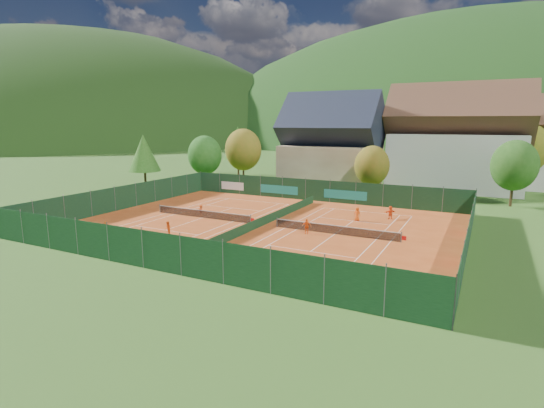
{
  "coord_description": "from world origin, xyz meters",
  "views": [
    {
      "loc": [
        20.93,
        -38.98,
        10.96
      ],
      "look_at": [
        0.0,
        2.0,
        2.0
      ],
      "focal_mm": 28.0,
      "sensor_mm": 36.0,
      "label": 1
    }
  ],
  "objects_px": {
    "player_left_near": "(106,228)",
    "player_right_far_a": "(357,214)",
    "chalet": "(331,148)",
    "player_right_near": "(307,226)",
    "ball_hopper": "(315,264)",
    "hotel_block_a": "(456,144)",
    "player_left_far": "(201,210)",
    "player_left_mid": "(168,228)",
    "player_right_far_b": "(390,213)"
  },
  "relations": [
    {
      "from": "player_left_near",
      "to": "player_right_far_a",
      "type": "bearing_deg",
      "value": 41.5
    },
    {
      "from": "chalet",
      "to": "player_right_near",
      "type": "height_order",
      "value": "chalet"
    },
    {
      "from": "ball_hopper",
      "to": "player_right_far_a",
      "type": "relative_size",
      "value": 0.51
    },
    {
      "from": "ball_hopper",
      "to": "player_left_near",
      "type": "height_order",
      "value": "player_left_near"
    },
    {
      "from": "hotel_block_a",
      "to": "player_left_near",
      "type": "bearing_deg",
      "value": -120.93
    },
    {
      "from": "player_left_near",
      "to": "ball_hopper",
      "type": "bearing_deg",
      "value": 0.37
    },
    {
      "from": "ball_hopper",
      "to": "player_right_far_a",
      "type": "distance_m",
      "value": 17.6
    },
    {
      "from": "hotel_block_a",
      "to": "player_left_far",
      "type": "height_order",
      "value": "hotel_block_a"
    },
    {
      "from": "ball_hopper",
      "to": "player_left_mid",
      "type": "distance_m",
      "value": 16.84
    },
    {
      "from": "ball_hopper",
      "to": "player_right_far_b",
      "type": "height_order",
      "value": "player_right_far_b"
    },
    {
      "from": "player_right_far_a",
      "to": "player_right_far_b",
      "type": "xyz_separation_m",
      "value": [
        3.13,
        2.59,
        -0.03
      ]
    },
    {
      "from": "player_left_mid",
      "to": "player_right_far_a",
      "type": "xyz_separation_m",
      "value": [
        14.78,
        14.51,
        0.08
      ]
    },
    {
      "from": "player_right_far_a",
      "to": "hotel_block_a",
      "type": "bearing_deg",
      "value": -99.66
    },
    {
      "from": "player_left_mid",
      "to": "player_right_near",
      "type": "distance_m",
      "value": 13.64
    },
    {
      "from": "player_right_near",
      "to": "player_right_far_a",
      "type": "height_order",
      "value": "player_right_far_a"
    },
    {
      "from": "player_left_near",
      "to": "player_right_far_b",
      "type": "height_order",
      "value": "player_right_far_b"
    },
    {
      "from": "player_right_far_a",
      "to": "player_right_near",
      "type": "bearing_deg",
      "value": 74.44
    },
    {
      "from": "hotel_block_a",
      "to": "player_left_far",
      "type": "relative_size",
      "value": 17.36
    },
    {
      "from": "player_left_near",
      "to": "player_right_far_a",
      "type": "distance_m",
      "value": 26.58
    },
    {
      "from": "chalet",
      "to": "player_left_far",
      "type": "relative_size",
      "value": 13.02
    },
    {
      "from": "player_right_far_a",
      "to": "player_left_mid",
      "type": "bearing_deg",
      "value": 49.46
    },
    {
      "from": "player_left_near",
      "to": "player_right_near",
      "type": "xyz_separation_m",
      "value": [
        17.32,
        9.46,
        0.08
      ]
    },
    {
      "from": "chalet",
      "to": "hotel_block_a",
      "type": "distance_m",
      "value": 19.94
    },
    {
      "from": "ball_hopper",
      "to": "player_left_near",
      "type": "relative_size",
      "value": 0.58
    },
    {
      "from": "hotel_block_a",
      "to": "player_left_far",
      "type": "bearing_deg",
      "value": -125.61
    },
    {
      "from": "ball_hopper",
      "to": "player_right_near",
      "type": "height_order",
      "value": "player_right_near"
    },
    {
      "from": "hotel_block_a",
      "to": "ball_hopper",
      "type": "bearing_deg",
      "value": -97.13
    },
    {
      "from": "hotel_block_a",
      "to": "player_left_far",
      "type": "xyz_separation_m",
      "value": [
        -25.01,
        -34.93,
        -6.76
      ]
    },
    {
      "from": "hotel_block_a",
      "to": "player_right_far_a",
      "type": "relative_size",
      "value": 13.65
    },
    {
      "from": "ball_hopper",
      "to": "player_left_far",
      "type": "xyz_separation_m",
      "value": [
        -19.15,
        11.89,
        0.07
      ]
    },
    {
      "from": "hotel_block_a",
      "to": "player_right_far_a",
      "type": "bearing_deg",
      "value": -104.64
    },
    {
      "from": "player_right_far_a",
      "to": "player_right_far_b",
      "type": "bearing_deg",
      "value": -135.45
    },
    {
      "from": "player_right_near",
      "to": "player_right_far_a",
      "type": "relative_size",
      "value": 0.97
    },
    {
      "from": "player_right_near",
      "to": "player_right_far_b",
      "type": "height_order",
      "value": "player_right_near"
    },
    {
      "from": "ball_hopper",
      "to": "player_left_near",
      "type": "xyz_separation_m",
      "value": [
        -22.03,
        0.27,
        0.14
      ]
    },
    {
      "from": "player_left_mid",
      "to": "player_right_far_a",
      "type": "distance_m",
      "value": 20.71
    },
    {
      "from": "chalet",
      "to": "player_right_far_a",
      "type": "relative_size",
      "value": 10.24
    },
    {
      "from": "chalet",
      "to": "player_left_far",
      "type": "distance_m",
      "value": 30.15
    },
    {
      "from": "player_left_mid",
      "to": "player_left_far",
      "type": "xyz_separation_m",
      "value": [
        -2.58,
        8.9,
        -0.08
      ]
    },
    {
      "from": "player_left_mid",
      "to": "player_right_near",
      "type": "height_order",
      "value": "player_right_near"
    },
    {
      "from": "player_left_near",
      "to": "hotel_block_a",
      "type": "bearing_deg",
      "value": 60.15
    },
    {
      "from": "hotel_block_a",
      "to": "player_left_near",
      "type": "distance_m",
      "value": 54.68
    },
    {
      "from": "chalet",
      "to": "ball_hopper",
      "type": "relative_size",
      "value": 20.25
    },
    {
      "from": "hotel_block_a",
      "to": "player_right_near",
      "type": "bearing_deg",
      "value": -105.91
    },
    {
      "from": "player_left_mid",
      "to": "player_right_far_a",
      "type": "relative_size",
      "value": 0.89
    },
    {
      "from": "player_left_near",
      "to": "player_right_near",
      "type": "distance_m",
      "value": 19.74
    },
    {
      "from": "ball_hopper",
      "to": "player_right_far_a",
      "type": "xyz_separation_m",
      "value": [
        -1.8,
        17.5,
        0.24
      ]
    },
    {
      "from": "ball_hopper",
      "to": "player_left_near",
      "type": "distance_m",
      "value": 22.03
    },
    {
      "from": "ball_hopper",
      "to": "player_left_far",
      "type": "distance_m",
      "value": 22.54
    },
    {
      "from": "chalet",
      "to": "player_right_near",
      "type": "relative_size",
      "value": 10.54
    }
  ]
}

